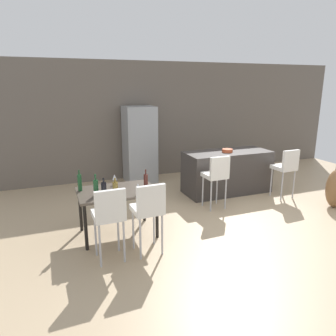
# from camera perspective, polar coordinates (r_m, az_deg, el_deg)

# --- Properties ---
(ground_plane) EXTENTS (10.00, 10.00, 0.00)m
(ground_plane) POSITION_cam_1_polar(r_m,az_deg,el_deg) (6.05, 12.17, -8.19)
(ground_plane) COLOR tan
(back_wall) EXTENTS (10.00, 0.12, 2.90)m
(back_wall) POSITION_cam_1_polar(r_m,az_deg,el_deg) (8.40, 0.90, 8.80)
(back_wall) COLOR #665B51
(back_wall) RESTS_ON ground_plane
(kitchen_island) EXTENTS (1.89, 0.80, 0.92)m
(kitchen_island) POSITION_cam_1_polar(r_m,az_deg,el_deg) (7.10, 10.59, -0.71)
(kitchen_island) COLOR #383330
(kitchen_island) RESTS_ON ground_plane
(bar_chair_left) EXTENTS (0.41, 0.41, 1.05)m
(bar_chair_left) POSITION_cam_1_polar(r_m,az_deg,el_deg) (6.03, 8.76, -1.03)
(bar_chair_left) COLOR white
(bar_chair_left) RESTS_ON ground_plane
(bar_chair_middle) EXTENTS (0.42, 0.42, 1.05)m
(bar_chair_middle) POSITION_cam_1_polar(r_m,az_deg,el_deg) (6.98, 20.58, 0.35)
(bar_chair_middle) COLOR white
(bar_chair_middle) RESTS_ON ground_plane
(dining_table) EXTENTS (1.20, 0.80, 0.74)m
(dining_table) POSITION_cam_1_polar(r_m,az_deg,el_deg) (5.00, -9.19, -4.82)
(dining_table) COLOR #4C4238
(dining_table) RESTS_ON ground_plane
(dining_chair_near) EXTENTS (0.41, 0.41, 1.05)m
(dining_chair_near) POSITION_cam_1_polar(r_m,az_deg,el_deg) (4.24, -10.58, -8.02)
(dining_chair_near) COLOR white
(dining_chair_near) RESTS_ON ground_plane
(dining_chair_far) EXTENTS (0.42, 0.42, 1.05)m
(dining_chair_far) POSITION_cam_1_polar(r_m,az_deg,el_deg) (4.36, -3.54, -7.14)
(dining_chair_far) COLOR white
(dining_chair_far) RESTS_ON ground_plane
(wine_bottle_middle) EXTENTS (0.07, 0.07, 0.32)m
(wine_bottle_middle) POSITION_cam_1_polar(r_m,az_deg,el_deg) (4.95, -4.03, -2.42)
(wine_bottle_middle) COLOR #471E19
(wine_bottle_middle) RESTS_ON dining_table
(wine_bottle_near) EXTENTS (0.07, 0.07, 0.33)m
(wine_bottle_near) POSITION_cam_1_polar(r_m,az_deg,el_deg) (4.77, -12.90, -3.44)
(wine_bottle_near) COLOR #194723
(wine_bottle_near) RESTS_ON dining_table
(wine_bottle_inner) EXTENTS (0.08, 0.08, 0.29)m
(wine_bottle_inner) POSITION_cam_1_polar(r_m,az_deg,el_deg) (4.65, -9.49, -3.83)
(wine_bottle_inner) COLOR brown
(wine_bottle_inner) RESTS_ON dining_table
(wine_bottle_right) EXTENTS (0.06, 0.06, 0.33)m
(wine_bottle_right) POSITION_cam_1_polar(r_m,az_deg,el_deg) (5.03, -15.67, -2.53)
(wine_bottle_right) COLOR #194723
(wine_bottle_right) RESTS_ON dining_table
(wine_bottle_end) EXTENTS (0.08, 0.08, 0.28)m
(wine_bottle_end) POSITION_cam_1_polar(r_m,az_deg,el_deg) (4.70, -11.50, -3.78)
(wine_bottle_end) COLOR black
(wine_bottle_end) RESTS_ON dining_table
(wine_glass_left) EXTENTS (0.07, 0.07, 0.17)m
(wine_glass_left) POSITION_cam_1_polar(r_m,az_deg,el_deg) (4.72, -5.48, -3.34)
(wine_glass_left) COLOR silver
(wine_glass_left) RESTS_ON dining_table
(wine_glass_far) EXTENTS (0.07, 0.07, 0.17)m
(wine_glass_far) POSITION_cam_1_polar(r_m,az_deg,el_deg) (5.23, -9.66, -1.67)
(wine_glass_far) COLOR silver
(wine_glass_far) RESTS_ON dining_table
(refrigerator) EXTENTS (0.72, 0.68, 1.84)m
(refrigerator) POSITION_cam_1_polar(r_m,az_deg,el_deg) (7.72, -5.15, 4.24)
(refrigerator) COLOR #939699
(refrigerator) RESTS_ON ground_plane
(fruit_bowl) EXTENTS (0.23, 0.23, 0.07)m
(fruit_bowl) POSITION_cam_1_polar(r_m,az_deg,el_deg) (6.93, 10.67, 3.12)
(fruit_bowl) COLOR #C6512D
(fruit_bowl) RESTS_ON kitchen_island
(floor_vase) EXTENTS (0.38, 0.38, 0.93)m
(floor_vase) POSITION_cam_1_polar(r_m,az_deg,el_deg) (6.93, 28.11, -3.21)
(floor_vase) COLOR brown
(floor_vase) RESTS_ON ground_plane
(potted_plant) EXTENTS (0.36, 0.36, 0.56)m
(potted_plant) POSITION_cam_1_polar(r_m,az_deg,el_deg) (8.93, 11.65, 1.53)
(potted_plant) COLOR #38383D
(potted_plant) RESTS_ON ground_plane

